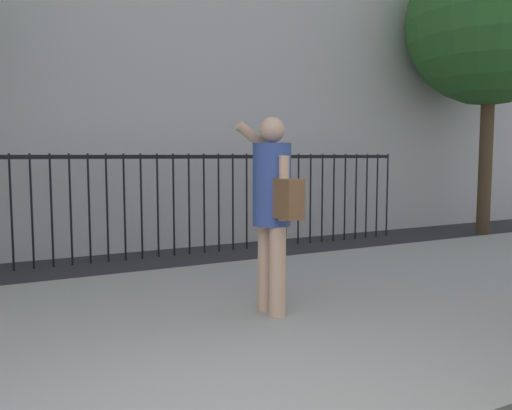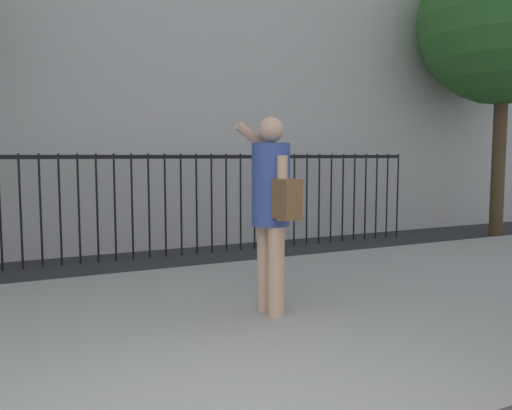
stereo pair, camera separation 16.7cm
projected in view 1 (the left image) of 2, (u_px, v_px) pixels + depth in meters
The scene contains 4 objects.
sidewalk at pixel (128, 343), 4.17m from camera, with size 28.00×4.40×0.15m, color gray.
iron_fence at pixel (61, 195), 7.34m from camera, with size 12.03×0.04×1.60m.
pedestrian_on_phone at pixel (273, 200), 4.61m from camera, with size 0.51×0.66×1.76m.
street_tree_far at pixel (491, 21), 10.04m from camera, with size 3.23×3.23×5.77m.
Camera 1 is at (-0.98, -1.86, 1.57)m, focal length 36.63 mm.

